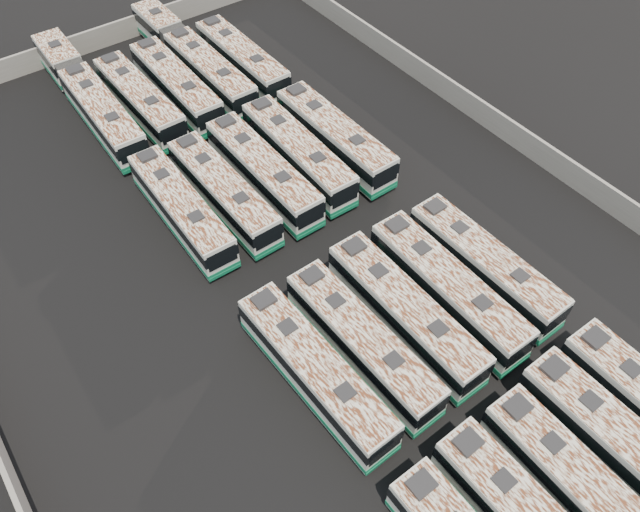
# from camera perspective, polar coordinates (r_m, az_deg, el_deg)

# --- Properties ---
(ground) EXTENTS (140.00, 140.00, 0.00)m
(ground) POSITION_cam_1_polar(r_m,az_deg,el_deg) (45.15, -1.10, -1.15)
(ground) COLOR black
(ground) RESTS_ON ground
(perimeter_wall) EXTENTS (45.20, 73.20, 2.20)m
(perimeter_wall) POSITION_cam_1_polar(r_m,az_deg,el_deg) (44.30, -1.12, -0.25)
(perimeter_wall) COLOR slate
(perimeter_wall) RESTS_ON ground
(bus_front_center) EXTENTS (2.71, 12.71, 3.58)m
(bus_front_center) POSITION_cam_1_polar(r_m,az_deg,el_deg) (37.88, 23.16, -19.49)
(bus_front_center) COLOR silver
(bus_front_center) RESTS_ON ground
(bus_front_right) EXTENTS (3.00, 12.99, 3.65)m
(bus_front_right) POSITION_cam_1_polar(r_m,az_deg,el_deg) (39.73, 26.06, -15.75)
(bus_front_right) COLOR silver
(bus_front_right) RESTS_ON ground
(bus_midfront_far_left) EXTENTS (3.01, 12.77, 3.58)m
(bus_midfront_far_left) POSITION_cam_1_polar(r_m,az_deg,el_deg) (38.25, -0.43, -10.51)
(bus_midfront_far_left) COLOR silver
(bus_midfront_far_left) RESTS_ON ground
(bus_midfront_left) EXTENTS (2.93, 12.54, 3.52)m
(bus_midfront_left) POSITION_cam_1_polar(r_m,az_deg,el_deg) (39.43, 3.89, -7.91)
(bus_midfront_left) COLOR silver
(bus_midfront_left) RESTS_ON ground
(bus_midfront_center) EXTENTS (2.79, 12.86, 3.62)m
(bus_midfront_center) POSITION_cam_1_polar(r_m,az_deg,el_deg) (40.90, 7.75, -5.17)
(bus_midfront_center) COLOR silver
(bus_midfront_center) RESTS_ON ground
(bus_midfront_right) EXTENTS (2.77, 12.90, 3.64)m
(bus_midfront_right) POSITION_cam_1_polar(r_m,az_deg,el_deg) (42.52, 11.54, -2.96)
(bus_midfront_right) COLOR silver
(bus_midfront_right) RESTS_ON ground
(bus_midfront_far_right) EXTENTS (2.87, 12.47, 3.50)m
(bus_midfront_far_right) POSITION_cam_1_polar(r_m,az_deg,el_deg) (44.51, 14.80, -0.79)
(bus_midfront_far_right) COLOR silver
(bus_midfront_far_right) RESTS_ON ground
(bus_midback_far_left) EXTENTS (2.84, 12.49, 3.51)m
(bus_midback_far_left) POSITION_cam_1_polar(r_m,az_deg,el_deg) (47.77, -12.53, 4.20)
(bus_midback_far_left) COLOR silver
(bus_midback_far_left) RESTS_ON ground
(bus_midback_left) EXTENTS (2.79, 12.46, 3.50)m
(bus_midback_left) POSITION_cam_1_polar(r_m,az_deg,el_deg) (48.51, -8.80, 5.80)
(bus_midback_left) COLOR silver
(bus_midback_left) RESTS_ON ground
(bus_midback_center) EXTENTS (2.77, 12.84, 3.62)m
(bus_midback_center) POSITION_cam_1_polar(r_m,az_deg,el_deg) (49.71, -5.21, 7.65)
(bus_midback_center) COLOR silver
(bus_midback_center) RESTS_ON ground
(bus_midback_right) EXTENTS (2.99, 12.94, 3.63)m
(bus_midback_right) POSITION_cam_1_polar(r_m,az_deg,el_deg) (51.22, -2.04, 9.37)
(bus_midback_right) COLOR silver
(bus_midback_right) RESTS_ON ground
(bus_midback_far_right) EXTENTS (2.87, 13.01, 3.66)m
(bus_midback_far_right) POSITION_cam_1_polar(r_m,az_deg,el_deg) (52.74, 1.35, 10.80)
(bus_midback_far_right) COLOR silver
(bus_midback_far_right) RESTS_ON ground
(bus_back_far_left) EXTENTS (3.16, 20.04, 3.63)m
(bus_back_far_left) POSITION_cam_1_polar(r_m,az_deg,el_deg) (61.02, -20.43, 13.59)
(bus_back_far_left) COLOR silver
(bus_back_far_left) RESTS_ON ground
(bus_back_left) EXTENTS (2.89, 12.62, 3.54)m
(bus_back_left) POSITION_cam_1_polar(r_m,az_deg,el_deg) (59.10, -16.11, 13.53)
(bus_back_left) COLOR silver
(bus_back_left) RESTS_ON ground
(bus_back_center) EXTENTS (2.87, 12.99, 3.65)m
(bus_back_center) POSITION_cam_1_polar(r_m,az_deg,el_deg) (60.02, -12.98, 14.93)
(bus_back_center) COLOR silver
(bus_back_center) RESTS_ON ground
(bus_back_right) EXTENTS (2.78, 19.73, 3.58)m
(bus_back_right) POSITION_cam_1_polar(r_m,az_deg,el_deg) (63.82, -11.60, 17.43)
(bus_back_right) COLOR silver
(bus_back_right) RESTS_ON ground
(bus_back_far_right) EXTENTS (2.74, 12.68, 3.57)m
(bus_back_far_right) POSITION_cam_1_polar(r_m,az_deg,el_deg) (62.61, -7.12, 17.37)
(bus_back_far_right) COLOR silver
(bus_back_far_right) RESTS_ON ground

